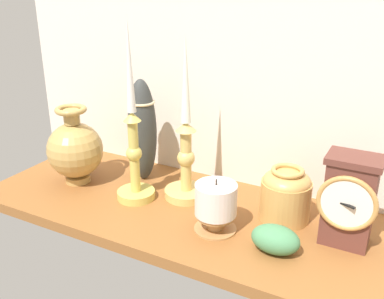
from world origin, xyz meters
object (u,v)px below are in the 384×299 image
mantel_clock (349,200)px  pillar_candle_front (216,205)px  candlestick_tall_center (186,154)px  brass_vase_bulbous (75,149)px  brass_vase_jar (286,193)px  tall_ceramic_vase (142,130)px  candlestick_tall_left (134,150)px

mantel_clock → pillar_candle_front: bearing=-162.6°
candlestick_tall_center → brass_vase_bulbous: size_ratio=1.96×
brass_vase_jar → tall_ceramic_vase: size_ratio=0.45×
candlestick_tall_left → candlestick_tall_center: bearing=31.3°
brass_vase_bulbous → tall_ceramic_vase: (13.46, 9.09, 4.20)cm
candlestick_tall_left → candlestick_tall_center: candlestick_tall_left is taller
brass_vase_jar → tall_ceramic_vase: bearing=176.2°
candlestick_tall_center → tall_ceramic_vase: bearing=165.8°
candlestick_tall_left → pillar_candle_front: bearing=-9.6°
candlestick_tall_center → candlestick_tall_left: bearing=-148.7°
brass_vase_bulbous → candlestick_tall_center: bearing=11.5°
mantel_clock → candlestick_tall_left: bearing=-175.3°
pillar_candle_front → candlestick_tall_left: bearing=170.4°
mantel_clock → brass_vase_jar: 13.44cm
candlestick_tall_left → pillar_candle_front: 22.84cm
pillar_candle_front → tall_ceramic_vase: bearing=153.1°
brass_vase_jar → tall_ceramic_vase: 37.31cm
tall_ceramic_vase → brass_vase_jar: bearing=-3.8°
candlestick_tall_center → pillar_candle_front: bearing=-38.8°
pillar_candle_front → mantel_clock: bearing=17.4°
tall_ceramic_vase → candlestick_tall_left: bearing=-66.4°
tall_ceramic_vase → pillar_candle_front: bearing=-26.9°
candlestick_tall_center → pillar_candle_front: (11.91, -9.59, -5.06)cm
brass_vase_jar → pillar_candle_front: size_ratio=1.03×
mantel_clock → brass_vase_jar: (-12.63, 3.31, -3.20)cm
candlestick_tall_center → brass_vase_jar: candlestick_tall_center is taller
candlestick_tall_center → tall_ceramic_vase: size_ratio=1.48×
candlestick_tall_left → pillar_candle_front: (21.67, -3.65, -6.25)cm
candlestick_tall_left → brass_vase_jar: candlestick_tall_left is taller
mantel_clock → tall_ceramic_vase: size_ratio=0.70×
brass_vase_bulbous → candlestick_tall_left: bearing=-1.2°
brass_vase_bulbous → pillar_candle_front: bearing=-5.9°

